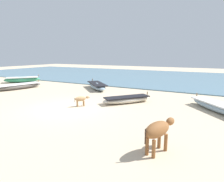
# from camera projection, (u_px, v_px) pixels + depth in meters

# --- Properties ---
(ground) EXTENTS (80.00, 80.00, 0.00)m
(ground) POSITION_uv_depth(u_px,v_px,m) (66.00, 108.00, 10.91)
(ground) COLOR beige
(sea_water) EXTENTS (60.00, 20.00, 0.08)m
(sea_water) POSITION_uv_depth(u_px,v_px,m) (156.00, 77.00, 26.19)
(sea_water) COLOR slate
(sea_water) RESTS_ON ground
(fishing_boat_0) EXTENTS (3.51, 3.36, 0.72)m
(fishing_boat_0) POSITION_uv_depth(u_px,v_px,m) (97.00, 86.00, 17.02)
(fishing_boat_0) COLOR #8CA5B7
(fishing_boat_0) RESTS_ON ground
(fishing_boat_2) EXTENTS (3.28, 3.54, 0.78)m
(fishing_boat_2) POSITION_uv_depth(u_px,v_px,m) (22.00, 79.00, 21.16)
(fishing_boat_2) COLOR #338C66
(fishing_boat_2) RESTS_ON ground
(fishing_boat_3) EXTENTS (3.20, 3.49, 0.66)m
(fishing_boat_3) POSITION_uv_depth(u_px,v_px,m) (217.00, 107.00, 10.31)
(fishing_boat_3) COLOR #8CA5B7
(fishing_boat_3) RESTS_ON ground
(fishing_boat_4) EXTENTS (1.93, 4.26, 0.66)m
(fishing_boat_4) POSITION_uv_depth(u_px,v_px,m) (18.00, 86.00, 16.93)
(fishing_boat_4) COLOR #5B5651
(fishing_boat_4) RESTS_ON ground
(fishing_boat_5) EXTENTS (2.69, 3.05, 0.61)m
(fishing_boat_5) POSITION_uv_depth(u_px,v_px,m) (127.00, 99.00, 12.09)
(fishing_boat_5) COLOR beige
(fishing_boat_5) RESTS_ON ground
(cow_adult_brown) EXTENTS (0.78, 1.50, 0.99)m
(cow_adult_brown) POSITION_uv_depth(u_px,v_px,m) (158.00, 130.00, 5.87)
(cow_adult_brown) COLOR brown
(cow_adult_brown) RESTS_ON ground
(calf_near_tan) EXTENTS (0.66, 0.84, 0.60)m
(calf_near_tan) POSITION_uv_depth(u_px,v_px,m) (81.00, 99.00, 11.26)
(calf_near_tan) COLOR tan
(calf_near_tan) RESTS_ON ground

